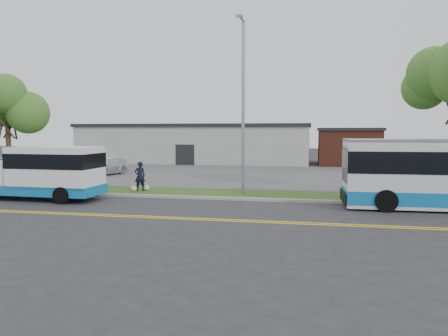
% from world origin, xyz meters
% --- Properties ---
extents(ground, '(140.00, 140.00, 0.00)m').
position_xyz_m(ground, '(0.00, 0.00, 0.00)').
color(ground, '#28282B').
rests_on(ground, ground).
extents(lane_line_north, '(70.00, 0.12, 0.01)m').
position_xyz_m(lane_line_north, '(0.00, -3.85, 0.01)').
color(lane_line_north, yellow).
rests_on(lane_line_north, ground).
extents(lane_line_south, '(70.00, 0.12, 0.01)m').
position_xyz_m(lane_line_south, '(0.00, -4.15, 0.01)').
color(lane_line_south, yellow).
rests_on(lane_line_south, ground).
extents(curb, '(80.00, 0.30, 0.15)m').
position_xyz_m(curb, '(0.00, 1.10, 0.07)').
color(curb, '#9E9B93').
rests_on(curb, ground).
extents(verge, '(80.00, 3.30, 0.10)m').
position_xyz_m(verge, '(0.00, 2.90, 0.05)').
color(verge, '#32511B').
rests_on(verge, ground).
extents(parking_lot, '(80.00, 25.00, 0.10)m').
position_xyz_m(parking_lot, '(0.00, 17.00, 0.05)').
color(parking_lot, '#4C4C4F').
rests_on(parking_lot, ground).
extents(commercial_building, '(25.40, 10.40, 4.35)m').
position_xyz_m(commercial_building, '(-6.00, 27.00, 2.18)').
color(commercial_building, '#9E9E99').
rests_on(commercial_building, ground).
extents(brick_wing, '(6.30, 7.30, 3.90)m').
position_xyz_m(brick_wing, '(10.50, 26.00, 1.96)').
color(brick_wing, brown).
rests_on(brick_wing, ground).
extents(tree_west, '(4.40, 4.40, 6.91)m').
position_xyz_m(tree_west, '(-12.00, 3.20, 5.12)').
color(tree_west, '#36231D').
rests_on(tree_west, verge).
extents(streetlight_near, '(0.35, 1.53, 9.50)m').
position_xyz_m(streetlight_near, '(3.00, 2.73, 5.23)').
color(streetlight_near, gray).
rests_on(streetlight_near, verge).
extents(shuttle_bus, '(7.36, 2.65, 2.79)m').
position_xyz_m(shuttle_bus, '(-7.05, -0.58, 1.49)').
color(shuttle_bus, '#0F6BAC').
rests_on(shuttle_bus, ground).
extents(pedestrian, '(0.75, 0.71, 1.72)m').
position_xyz_m(pedestrian, '(-3.08, 2.78, 0.96)').
color(pedestrian, black).
rests_on(pedestrian, verge).
extents(parked_car_a, '(2.51, 4.10, 1.28)m').
position_xyz_m(parked_car_a, '(-10.47, 13.72, 0.74)').
color(parked_car_a, silver).
rests_on(parked_car_a, parking_lot).
extents(parked_car_b, '(2.75, 4.44, 1.20)m').
position_xyz_m(parked_car_b, '(-9.38, 10.99, 0.70)').
color(parked_car_b, silver).
rests_on(parked_car_b, parking_lot).
extents(grocery_bag_left, '(0.32, 0.32, 0.32)m').
position_xyz_m(grocery_bag_left, '(-3.38, 2.53, 0.26)').
color(grocery_bag_left, white).
rests_on(grocery_bag_left, verge).
extents(grocery_bag_right, '(0.32, 0.32, 0.32)m').
position_xyz_m(grocery_bag_right, '(-2.78, 3.03, 0.26)').
color(grocery_bag_right, white).
rests_on(grocery_bag_right, verge).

